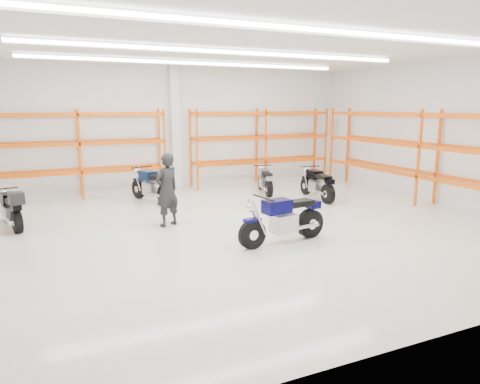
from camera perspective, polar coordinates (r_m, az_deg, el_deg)
name	(u,v)px	position (r m, az deg, el deg)	size (l,w,h in m)	color
ground	(238,228)	(11.09, -0.26, -4.76)	(14.00, 14.00, 0.00)	beige
room_shell	(238,98)	(10.68, -0.33, 12.46)	(14.02, 12.02, 4.51)	white
motorcycle_main	(286,220)	(9.84, 6.21, -3.69)	(2.32, 0.77, 1.14)	black
motorcycle_back_a	(12,209)	(12.33, -28.16, -2.06)	(0.86, 2.02, 1.05)	black
motorcycle_back_b	(153,187)	(14.10, -11.55, 0.70)	(1.03, 2.20, 1.12)	black
motorcycle_back_c	(265,181)	(15.30, 3.39, 1.45)	(0.81, 1.92, 0.96)	black
motorcycle_back_d	(318,185)	(14.53, 10.34, 0.94)	(0.71, 2.16, 1.06)	black
standing_man	(167,190)	(11.20, -9.71, 0.29)	(0.70, 0.46, 1.92)	black
structural_column	(175,129)	(16.17, -8.65, 8.30)	(0.32, 0.32, 4.50)	white
pallet_racking_back_left	(79,146)	(15.32, -20.66, 5.80)	(5.67, 0.87, 3.00)	orange
pallet_racking_back_right	(261,139)	(17.11, 2.84, 7.02)	(5.67, 0.87, 3.00)	orange
pallet_racking_side	(429,148)	(14.57, 23.89, 5.42)	(0.87, 9.07, 3.00)	orange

